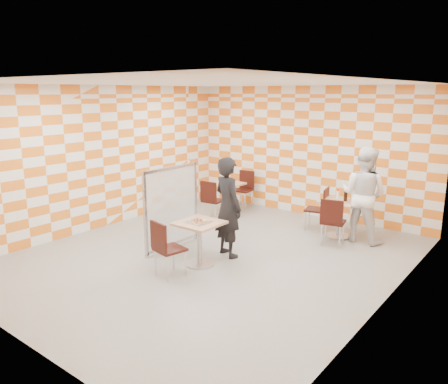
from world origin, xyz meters
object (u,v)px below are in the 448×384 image
(chair_second_side, at_px, (321,206))
(sport_bottle, at_px, (338,194))
(empty_table, at_px, (226,193))
(chair_main_front, at_px, (165,245))
(chair_second_front, at_px, (332,218))
(main_table, at_px, (199,236))
(chair_empty_near, at_px, (211,197))
(chair_empty_far, at_px, (245,186))
(partition, at_px, (172,207))
(man_dark, at_px, (228,207))
(second_table, at_px, (339,212))
(man_white, at_px, (363,195))
(soda_bottle, at_px, (346,196))

(chair_second_side, xyz_separation_m, sport_bottle, (0.36, 0.01, 0.29))
(empty_table, bearing_deg, chair_main_front, -66.92)
(chair_second_front, relative_size, sport_bottle, 4.62)
(main_table, xyz_separation_m, chair_empty_near, (-1.49, 2.11, 0.04))
(chair_empty_far, height_order, partition, partition)
(empty_table, height_order, partition, partition)
(chair_main_front, distance_m, man_dark, 1.43)
(chair_empty_near, height_order, partition, partition)
(second_table, bearing_deg, man_white, 7.11)
(chair_empty_near, distance_m, man_white, 3.29)
(main_table, bearing_deg, chair_second_side, 75.04)
(chair_empty_near, bearing_deg, main_table, -54.87)
(man_dark, distance_m, soda_bottle, 2.54)
(partition, bearing_deg, sport_bottle, 51.84)
(chair_empty_far, relative_size, partition, 0.60)
(empty_table, bearing_deg, sport_bottle, 3.29)
(chair_second_front, xyz_separation_m, man_white, (0.32, 0.65, 0.38))
(chair_main_front, bearing_deg, soda_bottle, 68.39)
(second_table, distance_m, chair_empty_far, 2.95)
(chair_second_front, height_order, chair_empty_far, same)
(main_table, xyz_separation_m, man_white, (1.70, 2.88, 0.42))
(main_table, bearing_deg, chair_second_front, 58.26)
(chair_main_front, xyz_separation_m, partition, (-0.86, 1.04, 0.25))
(second_table, height_order, soda_bottle, soda_bottle)
(second_table, relative_size, partition, 0.48)
(chair_empty_near, bearing_deg, man_dark, -42.64)
(empty_table, relative_size, partition, 0.48)
(chair_main_front, bearing_deg, sport_bottle, 71.78)
(chair_empty_near, bearing_deg, second_table, 14.51)
(man_dark, bearing_deg, soda_bottle, -100.15)
(second_table, bearing_deg, soda_bottle, 18.42)
(main_table, distance_m, soda_bottle, 3.17)
(soda_bottle, bearing_deg, chair_main_front, -111.61)
(main_table, height_order, man_white, man_white)
(main_table, xyz_separation_m, second_table, (1.25, 2.82, 0.00))
(empty_table, bearing_deg, chair_second_side, 3.53)
(empty_table, height_order, chair_main_front, chair_main_front)
(empty_table, relative_size, chair_main_front, 0.81)
(main_table, height_order, man_dark, man_dark)
(second_table, distance_m, chair_second_front, 0.61)
(sport_bottle, relative_size, soda_bottle, 0.87)
(chair_empty_near, bearing_deg, partition, -73.06)
(chair_empty_far, height_order, soda_bottle, soda_bottle)
(chair_main_front, height_order, chair_second_front, same)
(man_dark, relative_size, soda_bottle, 7.73)
(second_table, height_order, man_dark, man_dark)
(chair_empty_far, bearing_deg, chair_main_front, -70.50)
(chair_empty_near, bearing_deg, chair_empty_far, 94.47)
(main_table, xyz_separation_m, empty_table, (-1.58, 2.80, 0.00))
(chair_main_front, relative_size, man_dark, 0.52)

